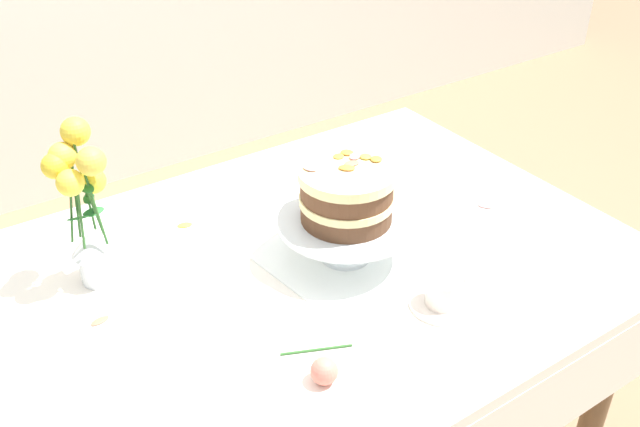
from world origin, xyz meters
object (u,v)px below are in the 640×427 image
at_px(fallen_rose, 324,370).
at_px(layer_cake, 347,194).
at_px(flower_vase, 85,207).
at_px(cake_stand, 346,225).
at_px(dining_table, 310,301).
at_px(teacup, 443,295).

bearing_deg(fallen_rose, layer_cake, 48.35).
bearing_deg(flower_vase, cake_stand, -25.30).
distance_m(dining_table, teacup, 0.31).
height_order(teacup, fallen_rose, teacup).
bearing_deg(cake_stand, fallen_rose, -131.65).
bearing_deg(dining_table, cake_stand, -6.56).
xyz_separation_m(dining_table, flower_vase, (-0.38, 0.21, 0.27)).
height_order(flower_vase, fallen_rose, flower_vase).
height_order(dining_table, flower_vase, flower_vase).
xyz_separation_m(layer_cake, teacup, (0.06, -0.24, -0.13)).
bearing_deg(cake_stand, teacup, -75.03).
bearing_deg(fallen_rose, teacup, 6.37).
distance_m(layer_cake, fallen_rose, 0.39).
bearing_deg(fallen_rose, dining_table, 61.15).
height_order(cake_stand, flower_vase, flower_vase).
height_order(cake_stand, layer_cake, layer_cake).
bearing_deg(dining_table, flower_vase, 150.99).
distance_m(flower_vase, fallen_rose, 0.56).
xyz_separation_m(teacup, fallen_rose, (-0.31, -0.03, -0.00)).
xyz_separation_m(dining_table, fallen_rose, (-0.16, -0.28, 0.11)).
bearing_deg(teacup, fallen_rose, -173.63).
bearing_deg(dining_table, teacup, -58.79).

